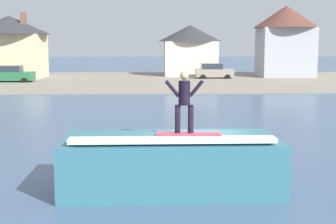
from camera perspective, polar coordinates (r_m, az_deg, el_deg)
The scene contains 10 objects.
ground_plane at distance 15.44m, azimuth 3.25°, elevation -8.27°, with size 260.00×260.00×0.00m, color #405777.
wave_crest at distance 14.70m, azimuth 0.35°, elevation -5.79°, with size 6.29×3.00×1.74m.
surfboard at distance 13.98m, azimuth 2.40°, elevation -2.53°, with size 1.83×0.47×0.06m.
surfer at distance 13.85m, azimuth 1.88°, elevation 1.54°, with size 1.09×0.32×1.73m.
shoreline_bank at distance 55.07m, azimuth -0.67°, elevation 3.65°, with size 120.00×27.23×0.16m.
car_near_shore at distance 54.61m, azimuth -17.43°, elevation 4.15°, with size 4.26×2.31×1.86m.
car_far_shore at distance 57.52m, azimuth 5.26°, elevation 4.67°, with size 4.31×2.19×1.86m.
house_with_chimney at distance 60.98m, azimuth -17.70°, elevation 7.57°, with size 9.39×9.39×7.64m.
house_gabled_white at distance 61.81m, azimuth 13.34°, elevation 8.35°, with size 7.73×7.73×8.59m.
house_small_cottage at distance 62.67m, azimuth 2.53°, elevation 7.32°, with size 7.92×7.92×6.37m.
Camera 1 is at (-1.42, -14.74, 4.34)m, focal length 53.13 mm.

